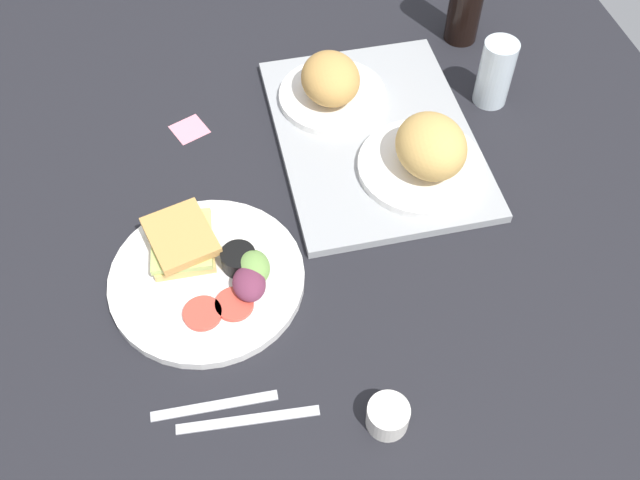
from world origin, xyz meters
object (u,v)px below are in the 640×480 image
at_px(bread_plate_near, 331,85).
at_px(sticky_note, 189,129).
at_px(fork, 215,405).
at_px(bread_plate_far, 428,153).
at_px(plate_with_salad, 208,271).
at_px(knife, 248,420).
at_px(espresso_cup, 388,416).
at_px(serving_tray, 374,136).
at_px(drinking_glass, 495,73).

bearing_deg(bread_plate_near, sticky_note, -91.18).
bearing_deg(fork, bread_plate_far, 41.56).
height_order(bread_plate_near, sticky_note, bread_plate_near).
relative_size(bread_plate_near, sticky_note, 3.43).
distance_m(fork, sticky_note, 0.53).
height_order(bread_plate_far, fork, bread_plate_far).
xyz_separation_m(plate_with_salad, knife, (0.24, 0.02, -0.01)).
bearing_deg(espresso_cup, fork, -109.31).
height_order(bread_plate_far, espresso_cup, bread_plate_far).
bearing_deg(serving_tray, espresso_cup, -14.50).
height_order(serving_tray, drinking_glass, drinking_glass).
bearing_deg(bread_plate_near, bread_plate_far, 28.90).
bearing_deg(bread_plate_far, sticky_note, -119.15).
bearing_deg(plate_with_salad, knife, 3.84).
bearing_deg(knife, plate_with_salad, 99.29).
height_order(drinking_glass, fork, drinking_glass).
distance_m(plate_with_salad, drinking_glass, 0.62).
relative_size(drinking_glass, espresso_cup, 2.24).
relative_size(bread_plate_near, knife, 1.01).
distance_m(serving_tray, plate_with_salad, 0.39).
height_order(plate_with_salad, knife, plate_with_salad).
relative_size(bread_plate_far, fork, 1.24).
bearing_deg(drinking_glass, sticky_note, -95.61).
height_order(espresso_cup, knife, espresso_cup).
bearing_deg(knife, bread_plate_far, 49.60).
relative_size(bread_plate_far, sticky_note, 3.76).
height_order(espresso_cup, fork, espresso_cup).
relative_size(bread_plate_near, plate_with_salad, 0.66).
distance_m(bread_plate_near, bread_plate_far, 0.23).
relative_size(fork, sticky_note, 3.04).
xyz_separation_m(drinking_glass, espresso_cup, (0.55, -0.36, -0.04)).
relative_size(serving_tray, plate_with_salad, 1.54).
relative_size(fork, knife, 0.89).
distance_m(drinking_glass, sticky_note, 0.55).
distance_m(serving_tray, bread_plate_near, 0.12).
xyz_separation_m(bread_plate_near, plate_with_salad, (0.31, -0.27, -0.04)).
distance_m(bread_plate_near, knife, 0.61).
relative_size(drinking_glass, knife, 0.66).
relative_size(knife, sticky_note, 3.39).
bearing_deg(plate_with_salad, drinking_glass, 115.66).
bearing_deg(sticky_note, knife, 0.43).
bearing_deg(bread_plate_near, knife, -24.61).
height_order(serving_tray, sticky_note, serving_tray).
distance_m(serving_tray, espresso_cup, 0.52).
distance_m(serving_tray, sticky_note, 0.33).
bearing_deg(plate_with_salad, fork, -6.66).
bearing_deg(serving_tray, drinking_glass, 101.59).
bearing_deg(fork, espresso_cup, -16.41).
bearing_deg(serving_tray, bread_plate_near, -150.65).
bearing_deg(bread_plate_far, espresso_cup, -25.02).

